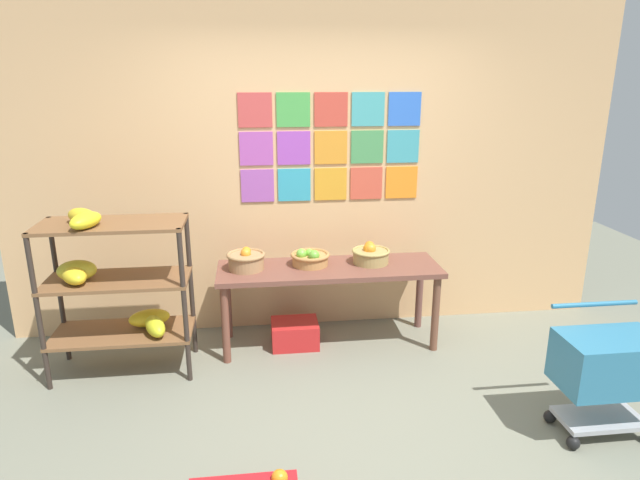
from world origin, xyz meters
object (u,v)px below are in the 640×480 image
Objects in this scene: fruit_basket_back_left at (246,260)px; shopping_cart at (608,367)px; fruit_basket_centre at (310,258)px; banana_shelf_unit at (112,280)px; display_table at (329,277)px; produce_crate_under_table at (295,333)px; fruit_basket_left at (371,254)px.

fruit_basket_back_left reaches higher than shopping_cart.
fruit_basket_centre is 2.19m from shopping_cart.
fruit_basket_centre is (1.45, 0.30, 0.01)m from banana_shelf_unit.
banana_shelf_unit is 3.30m from shopping_cart.
display_table reaches higher than produce_crate_under_table.
fruit_basket_left is at bearing 8.86° from banana_shelf_unit.
fruit_basket_back_left reaches higher than fruit_basket_left.
banana_shelf_unit is 3.32× the size of produce_crate_under_table.
shopping_cart is at bearing -42.62° from display_table.
produce_crate_under_table is 2.27m from shopping_cart.
shopping_cart is (1.15, -1.43, -0.29)m from fruit_basket_left.
shopping_cart is at bearing -41.04° from fruit_basket_centre.
fruit_basket_left is 0.49m from fruit_basket_centre.
produce_crate_under_table is (1.32, 0.25, -0.62)m from banana_shelf_unit.
produce_crate_under_table is at bearing 10.62° from banana_shelf_unit.
fruit_basket_centre is at bearing 3.70° from fruit_basket_back_left.
shopping_cart is (1.49, -1.37, -0.13)m from display_table.
banana_shelf_unit is 1.60× the size of shopping_cart.
fruit_basket_left is 1.02× the size of fruit_basket_back_left.
banana_shelf_unit is 4.16× the size of fruit_basket_back_left.
fruit_basket_back_left is at bearing 176.44° from produce_crate_under_table.
fruit_basket_centre is at bearing 159.52° from display_table.
produce_crate_under_table is at bearing 179.95° from display_table.
produce_crate_under_table is at bearing 131.23° from shopping_cart.
fruit_basket_left reaches higher than display_table.
fruit_basket_back_left is (-0.50, -0.03, 0.01)m from fruit_basket_centre.
display_table is 0.22m from fruit_basket_centre.
fruit_basket_centre is at bearing 127.96° from shopping_cart.
fruit_basket_left reaches higher than produce_crate_under_table.
produce_crate_under_table is at bearing -174.89° from fruit_basket_left.
fruit_basket_centre is at bearing 22.96° from produce_crate_under_table.
fruit_basket_back_left is at bearing 135.91° from shopping_cart.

